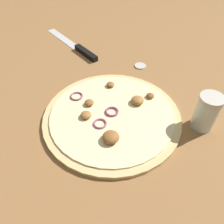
# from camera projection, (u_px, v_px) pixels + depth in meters

# --- Properties ---
(ground_plane) EXTENTS (3.00, 3.00, 0.00)m
(ground_plane) POSITION_uv_depth(u_px,v_px,m) (112.00, 117.00, 0.57)
(ground_plane) COLOR olive
(pizza) EXTENTS (0.35, 0.35, 0.03)m
(pizza) POSITION_uv_depth(u_px,v_px,m) (112.00, 115.00, 0.56)
(pizza) COLOR #D6B77A
(pizza) RESTS_ON ground_plane
(knife) EXTENTS (0.27, 0.21, 0.02)m
(knife) POSITION_uv_depth(u_px,v_px,m) (79.00, 49.00, 0.80)
(knife) COLOR silver
(knife) RESTS_ON ground_plane
(spice_jar) EXTENTS (0.06, 0.06, 0.09)m
(spice_jar) POSITION_uv_depth(u_px,v_px,m) (206.00, 112.00, 0.51)
(spice_jar) COLOR silver
(spice_jar) RESTS_ON ground_plane
(loose_cap) EXTENTS (0.04, 0.04, 0.01)m
(loose_cap) POSITION_uv_depth(u_px,v_px,m) (140.00, 65.00, 0.73)
(loose_cap) COLOR beige
(loose_cap) RESTS_ON ground_plane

